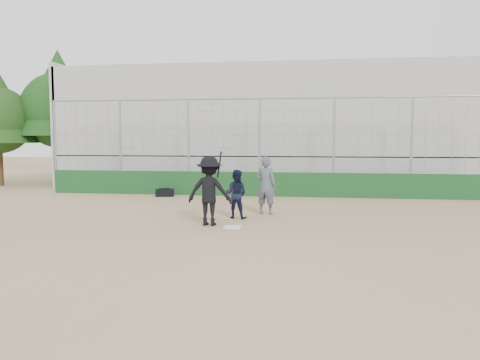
# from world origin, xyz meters

# --- Properties ---
(ground) EXTENTS (90.00, 90.00, 0.00)m
(ground) POSITION_xyz_m (0.00, 0.00, 0.00)
(ground) COLOR #826446
(ground) RESTS_ON ground
(home_plate) EXTENTS (0.44, 0.44, 0.02)m
(home_plate) POSITION_xyz_m (0.00, 0.00, 0.01)
(home_plate) COLOR white
(home_plate) RESTS_ON ground
(backstop) EXTENTS (18.10, 0.25, 4.04)m
(backstop) POSITION_xyz_m (0.00, 7.00, 0.96)
(backstop) COLOR #133D19
(backstop) RESTS_ON ground
(bleachers) EXTENTS (20.25, 6.70, 6.98)m
(bleachers) POSITION_xyz_m (0.00, 11.95, 2.92)
(bleachers) COLOR #9A9A9A
(bleachers) RESTS_ON ground
(tree_left) EXTENTS (4.48, 4.48, 7.00)m
(tree_left) POSITION_xyz_m (-11.00, 11.00, 4.39)
(tree_left) COLOR #3B2615
(tree_left) RESTS_ON ground
(batter_at_plate) EXTENTS (1.25, 0.82, 2.02)m
(batter_at_plate) POSITION_xyz_m (-0.67, 0.24, 0.94)
(batter_at_plate) COLOR black
(batter_at_plate) RESTS_ON ground
(catcher_crouched) EXTENTS (0.84, 0.74, 1.00)m
(catcher_crouched) POSITION_xyz_m (-0.12, 1.40, 0.50)
(catcher_crouched) COLOR black
(catcher_crouched) RESTS_ON ground
(umpire) EXTENTS (0.75, 0.58, 1.64)m
(umpire) POSITION_xyz_m (0.67, 2.37, 0.82)
(umpire) COLOR #49515D
(umpire) RESTS_ON ground
(equipment_bag) EXTENTS (0.77, 0.43, 0.35)m
(equipment_bag) POSITION_xyz_m (-3.82, 6.24, 0.16)
(equipment_bag) COLOR black
(equipment_bag) RESTS_ON ground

